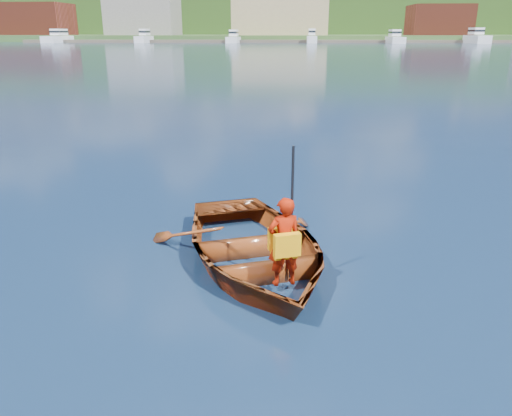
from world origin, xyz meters
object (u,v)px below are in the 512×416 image
at_px(rowboat, 253,247).
at_px(child_paddler, 284,242).
at_px(marina_yachts, 304,38).
at_px(dock, 295,41).

distance_m(rowboat, child_paddler, 1.01).
distance_m(child_paddler, marina_yachts, 144.55).
bearing_deg(marina_yachts, rowboat, -91.01).
relative_size(dock, marina_yachts, 1.08).
xyz_separation_m(rowboat, child_paddler, (0.46, -0.79, 0.44)).
bearing_deg(child_paddler, marina_yachts, 89.18).
xyz_separation_m(rowboat, marina_yachts, (2.54, 143.74, 1.13)).
relative_size(rowboat, dock, 0.03).
height_order(rowboat, dock, dock).
height_order(rowboat, marina_yachts, marina_yachts).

